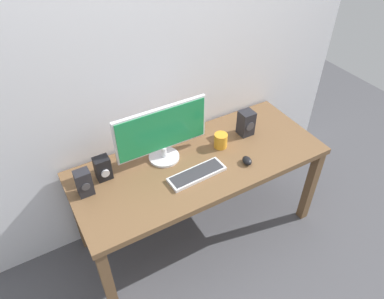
% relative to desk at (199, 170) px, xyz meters
% --- Properties ---
extents(ground_plane, '(6.00, 6.00, 0.00)m').
position_rel_desk_xyz_m(ground_plane, '(0.00, 0.00, -0.63)').
color(ground_plane, '#4C4C51').
extents(wall_back, '(2.88, 0.04, 3.00)m').
position_rel_desk_xyz_m(wall_back, '(0.00, 0.39, 0.87)').
color(wall_back, silver).
rests_on(wall_back, ground_plane).
extents(desk, '(1.67, 0.69, 0.72)m').
position_rel_desk_xyz_m(desk, '(0.00, 0.00, 0.00)').
color(desk, brown).
rests_on(desk, ground_plane).
extents(monitor, '(0.62, 0.20, 0.39)m').
position_rel_desk_xyz_m(monitor, '(-0.19, 0.15, 0.29)').
color(monitor, silver).
rests_on(monitor, desk).
extents(keyboard_primary, '(0.38, 0.14, 0.02)m').
position_rel_desk_xyz_m(keyboard_primary, '(-0.08, -0.11, 0.10)').
color(keyboard_primary, silver).
rests_on(keyboard_primary, desk).
extents(mouse, '(0.07, 0.09, 0.04)m').
position_rel_desk_xyz_m(mouse, '(0.25, -0.17, 0.11)').
color(mouse, black).
rests_on(mouse, desk).
extents(speaker_right, '(0.10, 0.10, 0.18)m').
position_rel_desk_xyz_m(speaker_right, '(0.43, 0.09, 0.18)').
color(speaker_right, '#232328').
rests_on(speaker_right, desk).
extents(speaker_left, '(0.09, 0.08, 0.17)m').
position_rel_desk_xyz_m(speaker_left, '(-0.73, 0.09, 0.17)').
color(speaker_left, '#232328').
rests_on(speaker_left, desk).
extents(audio_controller, '(0.09, 0.09, 0.16)m').
position_rel_desk_xyz_m(audio_controller, '(-0.59, 0.16, 0.16)').
color(audio_controller, black).
rests_on(audio_controller, desk).
extents(coffee_mug, '(0.09, 0.09, 0.10)m').
position_rel_desk_xyz_m(coffee_mug, '(0.20, 0.05, 0.14)').
color(coffee_mug, orange).
rests_on(coffee_mug, desk).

